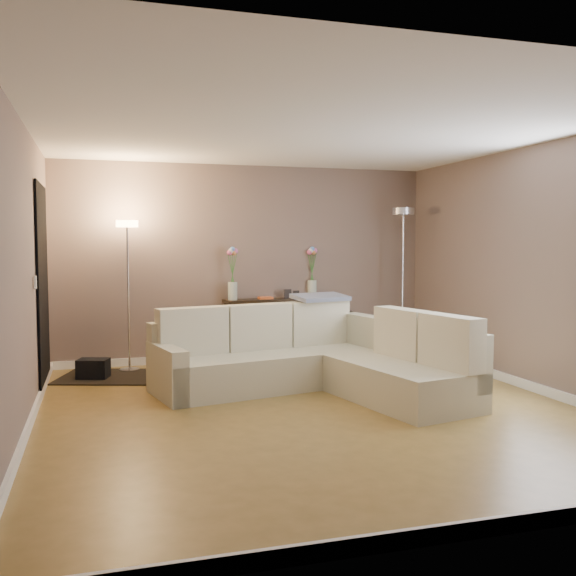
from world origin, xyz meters
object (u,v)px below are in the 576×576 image
object	(u,v)px
sectional_sofa	(315,360)
floor_lamp_lit	(128,265)
floor_lamp_unlit	(403,253)
console_table	(268,325)

from	to	relation	value
sectional_sofa	floor_lamp_lit	xyz separation A→B (m)	(-1.85, 1.60, 0.97)
floor_lamp_lit	floor_lamp_unlit	distance (m)	3.62
floor_lamp_lit	console_table	bearing A→B (deg)	8.74
console_table	floor_lamp_unlit	world-z (taller)	floor_lamp_unlit
console_table	floor_lamp_lit	world-z (taller)	floor_lamp_lit
console_table	sectional_sofa	bearing A→B (deg)	-89.23
floor_lamp_lit	floor_lamp_unlit	xyz separation A→B (m)	(3.61, -0.13, 0.14)
sectional_sofa	console_table	xyz separation A→B (m)	(-0.03, 1.88, 0.14)
floor_lamp_lit	floor_lamp_unlit	size ratio (longest dim) A/B	0.90
floor_lamp_lit	floor_lamp_unlit	world-z (taller)	floor_lamp_unlit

